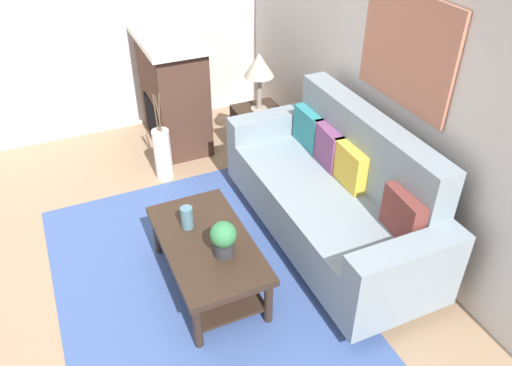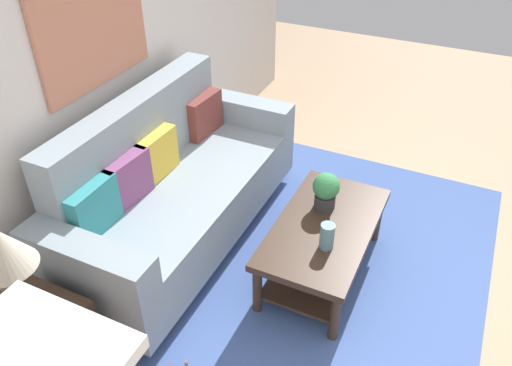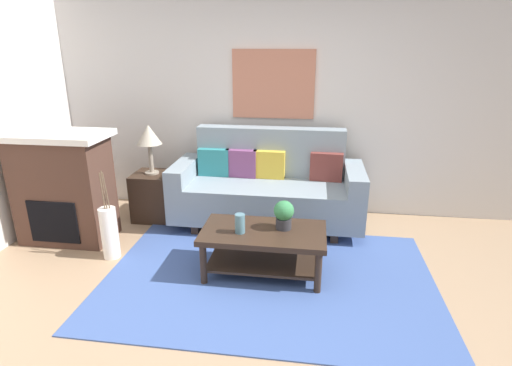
# 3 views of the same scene
# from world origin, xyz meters

# --- Properties ---
(ground_plane) EXTENTS (9.50, 9.50, 0.00)m
(ground_plane) POSITION_xyz_m (0.00, 0.00, 0.00)
(ground_plane) COLOR #9E7F60
(wall_back) EXTENTS (5.50, 0.10, 2.70)m
(wall_back) POSITION_xyz_m (0.00, 2.21, 1.35)
(wall_back) COLOR silver
(wall_back) RESTS_ON ground_plane
(area_rug) EXTENTS (2.91, 1.97, 0.01)m
(area_rug) POSITION_xyz_m (0.00, 0.50, 0.01)
(area_rug) COLOR #3D5693
(area_rug) RESTS_ON ground_plane
(couch) EXTENTS (2.10, 0.84, 1.08)m
(couch) POSITION_xyz_m (-0.15, 1.67, 0.43)
(couch) COLOR gray
(couch) RESTS_ON ground_plane
(throw_pillow_teal) EXTENTS (0.36, 0.12, 0.32)m
(throw_pillow_teal) POSITION_xyz_m (-0.80, 1.80, 0.68)
(throw_pillow_teal) COLOR teal
(throw_pillow_teal) RESTS_ON couch
(throw_pillow_plum) EXTENTS (0.37, 0.15, 0.32)m
(throw_pillow_plum) POSITION_xyz_m (-0.47, 1.80, 0.68)
(throw_pillow_plum) COLOR #7A4270
(throw_pillow_plum) RESTS_ON couch
(throw_pillow_mustard) EXTENTS (0.36, 0.13, 0.32)m
(throw_pillow_mustard) POSITION_xyz_m (-0.15, 1.80, 0.68)
(throw_pillow_mustard) COLOR gold
(throw_pillow_mustard) RESTS_ON couch
(throw_pillow_maroon) EXTENTS (0.37, 0.15, 0.32)m
(throw_pillow_maroon) POSITION_xyz_m (0.50, 1.80, 0.68)
(throw_pillow_maroon) COLOR brown
(throw_pillow_maroon) RESTS_ON couch
(coffee_table) EXTENTS (1.10, 0.60, 0.43)m
(coffee_table) POSITION_xyz_m (-0.06, 0.59, 0.31)
(coffee_table) COLOR #332319
(coffee_table) RESTS_ON ground_plane
(tabletop_vase) EXTENTS (0.09, 0.09, 0.17)m
(tabletop_vase) POSITION_xyz_m (-0.26, 0.52, 0.52)
(tabletop_vase) COLOR slate
(tabletop_vase) RESTS_ON coffee_table
(potted_plant_tabletop) EXTENTS (0.18, 0.18, 0.26)m
(potted_plant_tabletop) POSITION_xyz_m (0.11, 0.66, 0.57)
(potted_plant_tabletop) COLOR #2D2D33
(potted_plant_tabletop) RESTS_ON coffee_table
(side_table) EXTENTS (0.44, 0.44, 0.56)m
(side_table) POSITION_xyz_m (-1.50, 1.64, 0.28)
(side_table) COLOR #332319
(side_table) RESTS_ON ground_plane
(table_lamp) EXTENTS (0.28, 0.28, 0.57)m
(table_lamp) POSITION_xyz_m (-1.50, 1.64, 0.99)
(table_lamp) COLOR gray
(table_lamp) RESTS_ON side_table
(framed_painting) EXTENTS (0.95, 0.03, 0.78)m
(framed_painting) POSITION_xyz_m (-0.15, 2.14, 1.54)
(framed_painting) COLOR #B77056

